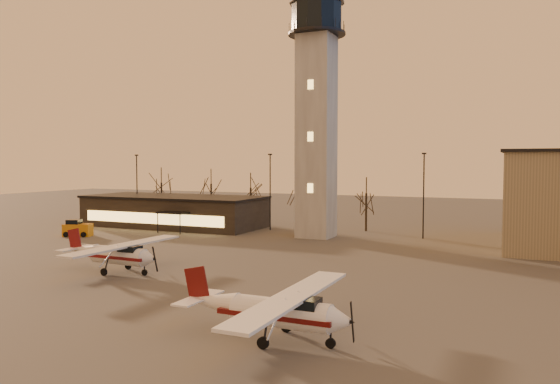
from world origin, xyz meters
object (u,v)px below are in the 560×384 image
at_px(cessna_front, 284,318).
at_px(terminal, 174,211).
at_px(cessna_rear, 121,259).
at_px(service_cart, 77,230).
at_px(control_tower, 317,101).

bearing_deg(cessna_front, terminal, 131.35).
relative_size(terminal, cessna_front, 2.02).
relative_size(cessna_rear, service_cart, 3.42).
bearing_deg(service_cart, control_tower, 1.45).
xyz_separation_m(control_tower, cessna_rear, (-7.19, -26.45, -15.15)).
bearing_deg(cessna_rear, cessna_front, -26.11).
bearing_deg(cessna_rear, control_tower, 76.66).
height_order(terminal, cessna_rear, terminal).
xyz_separation_m(terminal, cessna_rear, (14.81, -28.43, -0.98)).
distance_m(cessna_front, cessna_rear, 21.58).
height_order(terminal, service_cart, terminal).
relative_size(cessna_front, service_cart, 3.46).
bearing_deg(service_cart, cessna_rear, -58.96).
xyz_separation_m(terminal, cessna_front, (33.86, -38.55, -0.96)).
bearing_deg(cessna_front, control_tower, 108.04).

